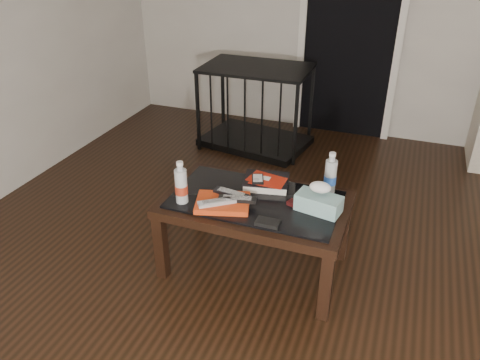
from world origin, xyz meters
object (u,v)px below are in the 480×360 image
at_px(water_bottle_left, 181,182).
at_px(tissue_box, 319,203).
at_px(textbook, 266,182).
at_px(coffee_table, 255,209).
at_px(water_bottle_right, 331,173).
at_px(pet_crate, 256,120).

height_order(water_bottle_left, tissue_box, water_bottle_left).
bearing_deg(water_bottle_left, textbook, 41.10).
xyz_separation_m(coffee_table, water_bottle_left, (-0.36, -0.16, 0.18)).
relative_size(coffee_table, water_bottle_right, 4.20).
height_order(water_bottle_left, water_bottle_right, same).
bearing_deg(pet_crate, coffee_table, -61.68).
bearing_deg(tissue_box, coffee_table, -169.09).
xyz_separation_m(pet_crate, tissue_box, (0.90, -1.63, 0.28)).
bearing_deg(water_bottle_right, water_bottle_left, -151.89).
distance_m(pet_crate, water_bottle_left, 1.84).
xyz_separation_m(water_bottle_left, tissue_box, (0.70, 0.17, -0.07)).
bearing_deg(water_bottle_left, coffee_table, 24.64).
bearing_deg(water_bottle_right, textbook, -170.20).
distance_m(coffee_table, tissue_box, 0.36).
bearing_deg(water_bottle_right, pet_crate, 122.67).
relative_size(coffee_table, tissue_box, 4.35).
xyz_separation_m(textbook, tissue_box, (0.33, -0.16, 0.02)).
bearing_deg(tissue_box, water_bottle_left, -156.04).
xyz_separation_m(textbook, water_bottle_right, (0.35, 0.06, 0.10)).
distance_m(pet_crate, water_bottle_right, 1.72).
height_order(coffee_table, pet_crate, pet_crate).
bearing_deg(textbook, water_bottle_left, -150.32).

